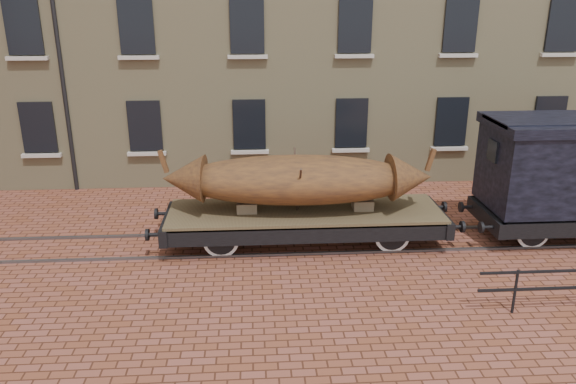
{
  "coord_description": "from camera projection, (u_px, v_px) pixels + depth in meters",
  "views": [
    {
      "loc": [
        -2.39,
        -13.81,
        6.33
      ],
      "look_at": [
        -1.47,
        0.5,
        1.3
      ],
      "focal_mm": 35.0,
      "sensor_mm": 36.0,
      "label": 1
    }
  ],
  "objects": [
    {
      "name": "ground",
      "position": [
        343.0,
        242.0,
        15.25
      ],
      "size": [
        90.0,
        90.0,
        0.0
      ],
      "primitive_type": "plane",
      "color": "brown"
    },
    {
      "name": "rail_track",
      "position": [
        343.0,
        241.0,
        15.24
      ],
      "size": [
        30.0,
        1.52,
        0.06
      ],
      "color": "#59595E",
      "rests_on": "ground"
    },
    {
      "name": "flatcar_wagon",
      "position": [
        305.0,
        217.0,
        14.93
      ],
      "size": [
        8.14,
        2.21,
        1.23
      ],
      "color": "brown",
      "rests_on": "ground"
    },
    {
      "name": "iron_boat",
      "position": [
        297.0,
        179.0,
        14.57
      ],
      "size": [
        7.12,
        2.2,
        1.68
      ],
      "color": "brown",
      "rests_on": "flatcar_wagon"
    }
  ]
}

